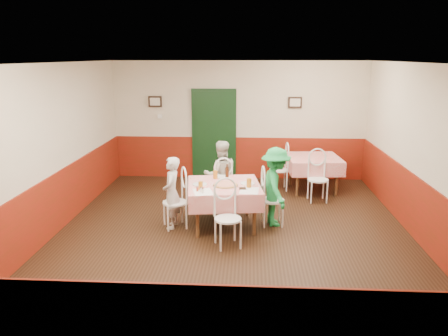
# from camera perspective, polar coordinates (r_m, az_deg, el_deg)

# --- Properties ---
(floor) EXTENTS (7.00, 7.00, 0.00)m
(floor) POSITION_cam_1_polar(r_m,az_deg,el_deg) (7.45, 1.20, -8.52)
(floor) COLOR black
(floor) RESTS_ON ground
(ceiling) EXTENTS (7.00, 7.00, 0.00)m
(ceiling) POSITION_cam_1_polar(r_m,az_deg,el_deg) (6.86, 1.32, 13.57)
(ceiling) COLOR white
(ceiling) RESTS_ON back_wall
(back_wall) EXTENTS (6.00, 0.10, 2.80)m
(back_wall) POSITION_cam_1_polar(r_m,az_deg,el_deg) (10.46, 1.99, 6.18)
(back_wall) COLOR beige
(back_wall) RESTS_ON ground
(front_wall) EXTENTS (6.00, 0.10, 2.80)m
(front_wall) POSITION_cam_1_polar(r_m,az_deg,el_deg) (3.68, -0.86, -9.70)
(front_wall) COLOR beige
(front_wall) RESTS_ON ground
(left_wall) EXTENTS (0.10, 7.00, 2.80)m
(left_wall) POSITION_cam_1_polar(r_m,az_deg,el_deg) (7.73, -21.57, 2.20)
(left_wall) COLOR beige
(left_wall) RESTS_ON ground
(right_wall) EXTENTS (0.10, 7.00, 2.80)m
(right_wall) POSITION_cam_1_polar(r_m,az_deg,el_deg) (7.53, 24.72, 1.58)
(right_wall) COLOR beige
(right_wall) RESTS_ON ground
(wainscot_back) EXTENTS (6.00, 0.03, 1.00)m
(wainscot_back) POSITION_cam_1_polar(r_m,az_deg,el_deg) (10.61, 1.95, 1.35)
(wainscot_back) COLOR maroon
(wainscot_back) RESTS_ON ground
(wainscot_front) EXTENTS (6.00, 0.03, 1.00)m
(wainscot_front) POSITION_cam_1_polar(r_m,az_deg,el_deg) (4.15, -0.79, -21.04)
(wainscot_front) COLOR maroon
(wainscot_front) RESTS_ON ground
(wainscot_left) EXTENTS (0.03, 7.00, 1.00)m
(wainscot_left) POSITION_cam_1_polar(r_m,az_deg,el_deg) (7.95, -20.88, -4.14)
(wainscot_left) COLOR maroon
(wainscot_left) RESTS_ON ground
(wainscot_right) EXTENTS (0.03, 7.00, 1.00)m
(wainscot_right) POSITION_cam_1_polar(r_m,az_deg,el_deg) (7.76, 23.92, -4.90)
(wainscot_right) COLOR maroon
(wainscot_right) RESTS_ON ground
(door) EXTENTS (0.96, 0.06, 2.10)m
(door) POSITION_cam_1_polar(r_m,az_deg,el_deg) (10.50, -1.31, 4.28)
(door) COLOR black
(door) RESTS_ON ground
(picture_left) EXTENTS (0.32, 0.03, 0.26)m
(picture_left) POSITION_cam_1_polar(r_m,az_deg,el_deg) (10.60, -8.99, 8.57)
(picture_left) COLOR black
(picture_left) RESTS_ON back_wall
(picture_right) EXTENTS (0.32, 0.03, 0.26)m
(picture_right) POSITION_cam_1_polar(r_m,az_deg,el_deg) (10.41, 9.26, 8.45)
(picture_right) COLOR black
(picture_right) RESTS_ON back_wall
(thermostat) EXTENTS (0.10, 0.03, 0.10)m
(thermostat) POSITION_cam_1_polar(r_m,az_deg,el_deg) (10.62, -8.39, 6.70)
(thermostat) COLOR white
(thermostat) RESTS_ON back_wall
(main_table) EXTENTS (1.37, 1.37, 0.77)m
(main_table) POSITION_cam_1_polar(r_m,az_deg,el_deg) (7.63, 0.00, -4.91)
(main_table) COLOR red
(main_table) RESTS_ON ground
(second_table) EXTENTS (1.21, 1.21, 0.77)m
(second_table) POSITION_cam_1_polar(r_m,az_deg,el_deg) (9.84, 11.52, -0.75)
(second_table) COLOR red
(second_table) RESTS_ON ground
(chair_left) EXTENTS (0.55, 0.55, 0.90)m
(chair_left) POSITION_cam_1_polar(r_m,az_deg,el_deg) (7.60, -6.43, -4.50)
(chair_left) COLOR white
(chair_left) RESTS_ON ground
(chair_right) EXTENTS (0.46, 0.46, 0.90)m
(chair_right) POSITION_cam_1_polar(r_m,az_deg,el_deg) (7.71, 6.33, -4.21)
(chair_right) COLOR white
(chair_right) RESTS_ON ground
(chair_far) EXTENTS (0.54, 0.54, 0.90)m
(chair_far) POSITION_cam_1_polar(r_m,az_deg,el_deg) (8.41, -0.41, -2.51)
(chair_far) COLOR white
(chair_far) RESTS_ON ground
(chair_near) EXTENTS (0.53, 0.53, 0.90)m
(chair_near) POSITION_cam_1_polar(r_m,az_deg,el_deg) (6.81, 0.52, -6.69)
(chair_near) COLOR white
(chair_near) RESTS_ON ground
(chair_second_a) EXTENTS (0.45, 0.45, 0.90)m
(chair_second_a) POSITION_cam_1_polar(r_m,az_deg,el_deg) (9.74, 7.17, -0.26)
(chair_second_a) COLOR white
(chair_second_a) RESTS_ON ground
(chair_second_b) EXTENTS (0.45, 0.45, 0.90)m
(chair_second_b) POSITION_cam_1_polar(r_m,az_deg,el_deg) (9.10, 12.18, -1.53)
(chair_second_b) COLOR white
(chair_second_b) RESTS_ON ground
(pizza) EXTENTS (0.45, 0.45, 0.03)m
(pizza) POSITION_cam_1_polar(r_m,az_deg,el_deg) (7.43, 0.20, -2.21)
(pizza) COLOR #B74723
(pizza) RESTS_ON main_table
(plate_left) EXTENTS (0.28, 0.28, 0.01)m
(plate_left) POSITION_cam_1_polar(r_m,az_deg,el_deg) (7.49, -3.18, -2.14)
(plate_left) COLOR white
(plate_left) RESTS_ON main_table
(plate_right) EXTENTS (0.28, 0.28, 0.01)m
(plate_right) POSITION_cam_1_polar(r_m,az_deg,el_deg) (7.55, 3.09, -2.02)
(plate_right) COLOR white
(plate_right) RESTS_ON main_table
(plate_far) EXTENTS (0.28, 0.28, 0.01)m
(plate_far) POSITION_cam_1_polar(r_m,az_deg,el_deg) (7.94, -0.22, -1.18)
(plate_far) COLOR white
(plate_far) RESTS_ON main_table
(glass_a) EXTENTS (0.08, 0.08, 0.13)m
(glass_a) POSITION_cam_1_polar(r_m,az_deg,el_deg) (7.21, -3.07, -2.31)
(glass_a) COLOR #BF7219
(glass_a) RESTS_ON main_table
(glass_b) EXTENTS (0.09, 0.09, 0.15)m
(glass_b) POSITION_cam_1_polar(r_m,az_deg,el_deg) (7.33, 3.28, -1.96)
(glass_b) COLOR #BF7219
(glass_b) RESTS_ON main_table
(glass_c) EXTENTS (0.09, 0.09, 0.15)m
(glass_c) POSITION_cam_1_polar(r_m,az_deg,el_deg) (7.84, -1.14, -0.86)
(glass_c) COLOR #BF7219
(glass_c) RESTS_ON main_table
(beer_bottle) EXTENTS (0.07, 0.07, 0.23)m
(beer_bottle) POSITION_cam_1_polar(r_m,az_deg,el_deg) (7.87, 0.40, -0.49)
(beer_bottle) COLOR #381C0A
(beer_bottle) RESTS_ON main_table
(shaker_a) EXTENTS (0.04, 0.04, 0.09)m
(shaker_a) POSITION_cam_1_polar(r_m,az_deg,el_deg) (7.08, -3.01, -2.83)
(shaker_a) COLOR silver
(shaker_a) RESTS_ON main_table
(shaker_b) EXTENTS (0.04, 0.04, 0.09)m
(shaker_b) POSITION_cam_1_polar(r_m,az_deg,el_deg) (7.03, -2.80, -2.96)
(shaker_b) COLOR silver
(shaker_b) RESTS_ON main_table
(shaker_c) EXTENTS (0.04, 0.04, 0.09)m
(shaker_c) POSITION_cam_1_polar(r_m,az_deg,el_deg) (7.13, -3.50, -2.71)
(shaker_c) COLOR #B23319
(shaker_c) RESTS_ON main_table
(menu_left) EXTENTS (0.40, 0.47, 0.00)m
(menu_left) POSITION_cam_1_polar(r_m,az_deg,el_deg) (7.10, -2.78, -3.13)
(menu_left) COLOR white
(menu_left) RESTS_ON main_table
(menu_right) EXTENTS (0.33, 0.42, 0.00)m
(menu_right) POSITION_cam_1_polar(r_m,az_deg,el_deg) (7.18, 3.32, -2.94)
(menu_right) COLOR white
(menu_right) RESTS_ON main_table
(wallet) EXTENTS (0.12, 0.10, 0.02)m
(wallet) POSITION_cam_1_polar(r_m,az_deg,el_deg) (7.25, 2.43, -2.67)
(wallet) COLOR black
(wallet) RESTS_ON main_table
(diner_left) EXTENTS (0.31, 0.46, 1.25)m
(diner_left) POSITION_cam_1_polar(r_m,az_deg,el_deg) (7.54, -6.85, -3.24)
(diner_left) COLOR gray
(diner_left) RESTS_ON ground
(diner_far) EXTENTS (0.75, 0.64, 1.35)m
(diner_far) POSITION_cam_1_polar(r_m,az_deg,el_deg) (8.40, -0.44, -0.95)
(diner_far) COLOR gray
(diner_far) RESTS_ON ground
(diner_right) EXTENTS (0.66, 0.97, 1.39)m
(diner_right) POSITION_cam_1_polar(r_m,az_deg,el_deg) (7.65, 6.75, -2.46)
(diner_right) COLOR gray
(diner_right) RESTS_ON ground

